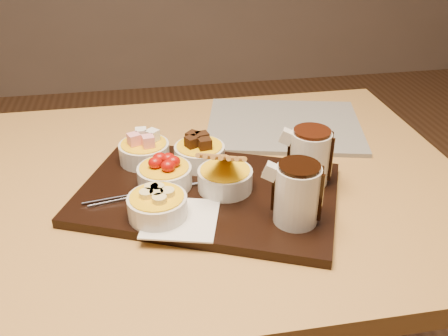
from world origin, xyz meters
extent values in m
cube|color=#BE8D46|center=(0.00, 0.00, 0.73)|extent=(1.20, 0.80, 0.04)
cylinder|color=#BE8D46|center=(0.54, 0.34, 0.35)|extent=(0.06, 0.06, 0.71)
cube|color=black|center=(0.08, -0.07, 0.76)|extent=(0.54, 0.46, 0.02)
cube|color=white|center=(0.02, -0.15, 0.77)|extent=(0.15, 0.15, 0.00)
cylinder|color=silver|center=(-0.03, 0.06, 0.79)|extent=(0.10, 0.10, 0.04)
cylinder|color=silver|center=(0.08, 0.03, 0.79)|extent=(0.10, 0.10, 0.04)
cylinder|color=silver|center=(0.01, -0.04, 0.79)|extent=(0.10, 0.10, 0.04)
cylinder|color=silver|center=(0.11, -0.07, 0.79)|extent=(0.10, 0.10, 0.04)
cylinder|color=silver|center=(-0.01, -0.14, 0.79)|extent=(0.10, 0.10, 0.04)
cylinder|color=silver|center=(0.21, -0.19, 0.82)|extent=(0.10, 0.10, 0.10)
cylinder|color=silver|center=(0.27, -0.07, 0.82)|extent=(0.10, 0.10, 0.10)
cube|color=beige|center=(0.30, 0.20, 0.76)|extent=(0.41, 0.36, 0.01)
camera|label=1|loc=(-0.02, -0.83, 1.26)|focal=40.00mm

